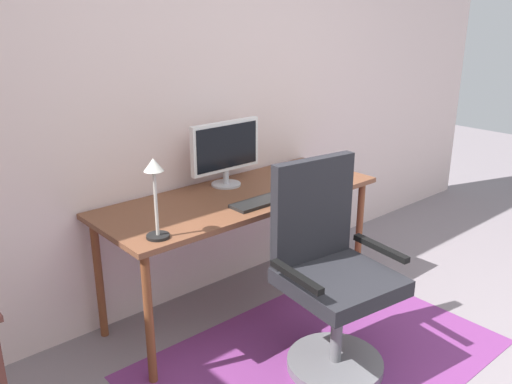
{
  "coord_description": "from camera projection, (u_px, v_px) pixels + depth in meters",
  "views": [
    {
      "loc": [
        -1.9,
        -0.47,
        1.77
      ],
      "look_at": [
        -0.13,
        1.55,
        0.84
      ],
      "focal_mm": 37.66,
      "sensor_mm": 36.0,
      "label": 1
    }
  ],
  "objects": [
    {
      "name": "wall_back",
      "position": [
        201.0,
        89.0,
        3.23
      ],
      "size": [
        6.0,
        0.1,
        2.6
      ],
      "primitive_type": "cube",
      "color": "silver",
      "rests_on": "ground"
    },
    {
      "name": "area_rug",
      "position": [
        320.0,
        358.0,
        2.85
      ],
      "size": [
        1.87,
        1.22,
        0.01
      ],
      "primitive_type": "cube",
      "color": "#733071",
      "rests_on": "ground"
    },
    {
      "name": "desk",
      "position": [
        241.0,
        205.0,
        3.14
      ],
      "size": [
        1.71,
        0.65,
        0.74
      ],
      "color": "brown",
      "rests_on": "ground"
    },
    {
      "name": "monitor",
      "position": [
        226.0,
        149.0,
        3.2
      ],
      "size": [
        0.48,
        0.18,
        0.39
      ],
      "color": "#B2B2B7",
      "rests_on": "desk"
    },
    {
      "name": "keyboard",
      "position": [
        266.0,
        200.0,
        2.99
      ],
      "size": [
        0.43,
        0.13,
        0.02
      ],
      "primitive_type": "cube",
      "color": "black",
      "rests_on": "desk"
    },
    {
      "name": "computer_mouse",
      "position": [
        302.0,
        186.0,
        3.2
      ],
      "size": [
        0.06,
        0.1,
        0.03
      ],
      "primitive_type": "ellipsoid",
      "color": "black",
      "rests_on": "desk"
    },
    {
      "name": "coffee_cup",
      "position": [
        313.0,
        167.0,
        3.45
      ],
      "size": [
        0.08,
        0.08,
        0.1
      ],
      "primitive_type": "cylinder",
      "color": "#276738",
      "rests_on": "desk"
    },
    {
      "name": "cell_phone",
      "position": [
        297.0,
        166.0,
        3.65
      ],
      "size": [
        0.09,
        0.15,
        0.01
      ],
      "primitive_type": "cube",
      "rotation": [
        0.0,
        0.0,
        -0.16
      ],
      "color": "black",
      "rests_on": "desk"
    },
    {
      "name": "desk_lamp",
      "position": [
        155.0,
        186.0,
        2.45
      ],
      "size": [
        0.11,
        0.11,
        0.39
      ],
      "color": "black",
      "rests_on": "desk"
    },
    {
      "name": "office_chair",
      "position": [
        330.0,
        281.0,
        2.67
      ],
      "size": [
        0.62,
        0.56,
        1.07
      ],
      "rotation": [
        0.0,
        0.0,
        -0.13
      ],
      "color": "slate",
      "rests_on": "ground"
    }
  ]
}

